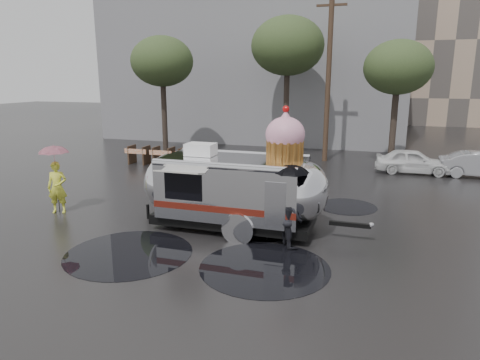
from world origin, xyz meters
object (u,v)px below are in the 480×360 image
(airstream_trailer, at_px, (237,186))
(tripod, at_px, (278,208))
(person_left, at_px, (57,187))
(person_right, at_px, (290,219))

(airstream_trailer, distance_m, tripod, 1.60)
(person_left, relative_size, person_right, 1.14)
(airstream_trailer, xyz_separation_m, person_left, (-6.42, -0.33, -0.47))
(tripod, bearing_deg, airstream_trailer, 161.94)
(airstream_trailer, height_order, tripod, airstream_trailer)
(person_left, xyz_separation_m, person_right, (8.28, -0.57, -0.11))
(person_left, relative_size, tripod, 1.13)
(person_right, distance_m, tripod, 0.56)
(airstream_trailer, bearing_deg, person_right, -25.86)
(person_left, xyz_separation_m, tripod, (7.85, -0.25, 0.06))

